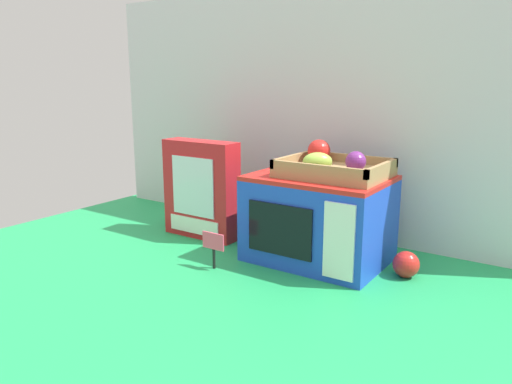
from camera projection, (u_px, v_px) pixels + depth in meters
The scene contains 7 objects.
ground_plane at pixel (257, 251), 1.46m from camera, with size 1.70×1.70×0.00m, color #219E54.
display_back_panel at pixel (306, 112), 1.60m from camera, with size 1.61×0.03×0.79m, color silver.
toy_microwave at pixel (319, 218), 1.37m from camera, with size 0.37×0.27×0.24m.
food_groups_crate at pixel (332, 167), 1.33m from camera, with size 0.28×0.22×0.09m.
cookie_set_box at pixel (201, 189), 1.57m from camera, with size 0.26×0.08×0.31m.
price_sign at pixel (213, 245), 1.31m from camera, with size 0.07×0.01×0.10m.
loose_toy_apple at pixel (406, 264), 1.26m from camera, with size 0.07×0.07×0.07m, color red.
Camera 1 is at (0.77, -1.15, 0.50)m, focal length 34.58 mm.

